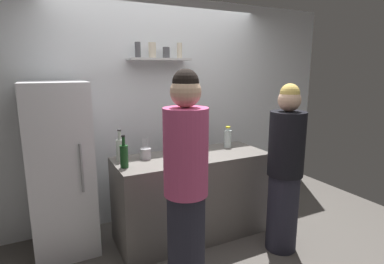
# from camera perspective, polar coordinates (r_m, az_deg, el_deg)

# --- Properties ---
(ground_plane) EXTENTS (5.28, 5.28, 0.00)m
(ground_plane) POSITION_cam_1_polar(r_m,az_deg,el_deg) (3.15, 3.69, -22.88)
(ground_plane) COLOR #59544F
(back_wall_assembly) EXTENTS (4.80, 0.32, 2.60)m
(back_wall_assembly) POSITION_cam_1_polar(r_m,az_deg,el_deg) (3.76, -5.72, 4.21)
(back_wall_assembly) COLOR white
(back_wall_assembly) RESTS_ON ground
(refrigerator) EXTENTS (0.57, 0.62, 1.67)m
(refrigerator) POSITION_cam_1_polar(r_m,az_deg,el_deg) (3.23, -23.23, -6.42)
(refrigerator) COLOR white
(refrigerator) RESTS_ON ground
(counter) EXTENTS (1.61, 0.64, 0.90)m
(counter) POSITION_cam_1_polar(r_m,az_deg,el_deg) (3.37, 0.00, -11.75)
(counter) COLOR #66605B
(counter) RESTS_ON ground
(baking_pan) EXTENTS (0.34, 0.24, 0.05)m
(baking_pan) POSITION_cam_1_polar(r_m,az_deg,el_deg) (3.12, -0.85, -4.40)
(baking_pan) COLOR gray
(baking_pan) RESTS_ON counter
(utensil_holder) EXTENTS (0.11, 0.11, 0.22)m
(utensil_holder) POSITION_cam_1_polar(r_m,az_deg,el_deg) (3.11, -8.61, -3.98)
(utensil_holder) COLOR #B2B2B7
(utensil_holder) RESTS_ON counter
(wine_bottle_pale_glass) EXTENTS (0.08, 0.08, 0.32)m
(wine_bottle_pale_glass) POSITION_cam_1_polar(r_m,az_deg,el_deg) (3.08, -13.23, -3.11)
(wine_bottle_pale_glass) COLOR #B2BFB2
(wine_bottle_pale_glass) RESTS_ON counter
(wine_bottle_green_glass) EXTENTS (0.07, 0.07, 0.30)m
(wine_bottle_green_glass) POSITION_cam_1_polar(r_m,az_deg,el_deg) (2.87, -12.53, -4.26)
(wine_bottle_green_glass) COLOR #19471E
(wine_bottle_green_glass) RESTS_ON counter
(water_bottle_plastic) EXTENTS (0.08, 0.08, 0.24)m
(water_bottle_plastic) POSITION_cam_1_polar(r_m,az_deg,el_deg) (3.54, 6.66, -1.14)
(water_bottle_plastic) COLOR silver
(water_bottle_plastic) RESTS_ON counter
(person_blonde) EXTENTS (0.34, 0.34, 1.66)m
(person_blonde) POSITION_cam_1_polar(r_m,az_deg,el_deg) (3.12, 16.89, -6.95)
(person_blonde) COLOR #262633
(person_blonde) RESTS_ON ground
(person_pink_top) EXTENTS (0.34, 0.34, 1.79)m
(person_pink_top) POSITION_cam_1_polar(r_m,az_deg,el_deg) (2.38, -1.12, -10.26)
(person_pink_top) COLOR #262633
(person_pink_top) RESTS_ON ground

